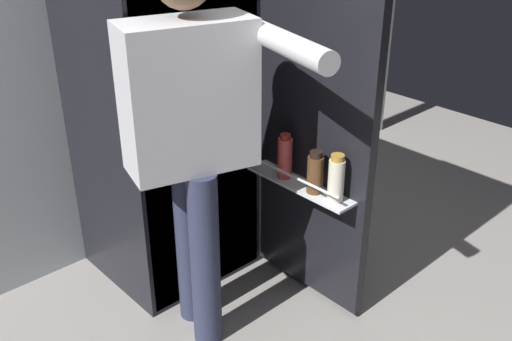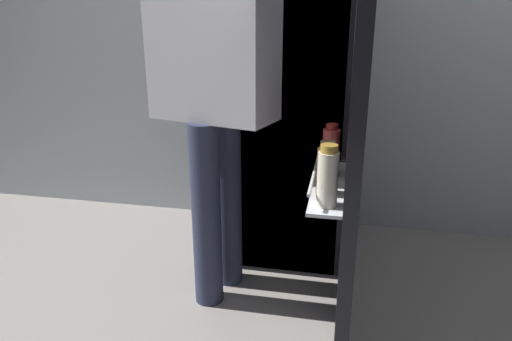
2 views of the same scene
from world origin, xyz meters
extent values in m
plane|color=gray|center=(0.00, 0.00, 0.00)|extent=(5.96, 5.96, 0.00)
cube|color=black|center=(0.00, 0.56, 0.87)|extent=(0.65, 0.62, 1.74)
cube|color=white|center=(0.00, 0.25, 0.87)|extent=(0.61, 0.01, 1.70)
cube|color=white|center=(0.00, 0.30, 0.92)|extent=(0.57, 0.09, 0.01)
cube|color=black|center=(0.35, -0.06, 0.87)|extent=(0.05, 0.62, 1.68)
cube|color=white|center=(0.27, -0.06, 0.58)|extent=(0.11, 0.54, 0.01)
cylinder|color=silver|center=(0.22, -0.06, 0.64)|extent=(0.01, 0.52, 0.01)
cylinder|color=#EDE5CC|center=(0.27, -0.26, 0.68)|extent=(0.07, 0.07, 0.18)
cylinder|color=#B78933|center=(0.27, -0.26, 0.78)|extent=(0.05, 0.05, 0.02)
cylinder|color=brown|center=(0.26, -0.15, 0.67)|extent=(0.07, 0.07, 0.16)
cylinder|color=black|center=(0.26, -0.15, 0.76)|extent=(0.05, 0.05, 0.03)
cylinder|color=#DB4C47|center=(0.27, 0.03, 0.68)|extent=(0.06, 0.06, 0.18)
cylinder|color=#B22D28|center=(0.27, 0.03, 0.78)|extent=(0.05, 0.05, 0.02)
cylinder|color=#4C7F3D|center=(0.00, 0.30, 0.98)|extent=(0.07, 0.07, 0.10)
cylinder|color=#2D334C|center=(-0.17, 0.15, 0.39)|extent=(0.12, 0.12, 0.78)
cylinder|color=#2D334C|center=(-0.22, -0.01, 0.39)|extent=(0.12, 0.12, 0.78)
cube|color=silver|center=(-0.19, 0.07, 1.06)|extent=(0.52, 0.34, 0.55)
cylinder|color=silver|center=(-0.13, 0.30, 1.04)|extent=(0.08, 0.08, 0.52)
cylinder|color=silver|center=(-0.01, -0.23, 1.28)|extent=(0.22, 0.52, 0.08)
camera|label=1|loc=(-1.37, -1.57, 1.77)|focal=41.19mm
camera|label=2|loc=(0.32, -1.63, 1.18)|focal=31.96mm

